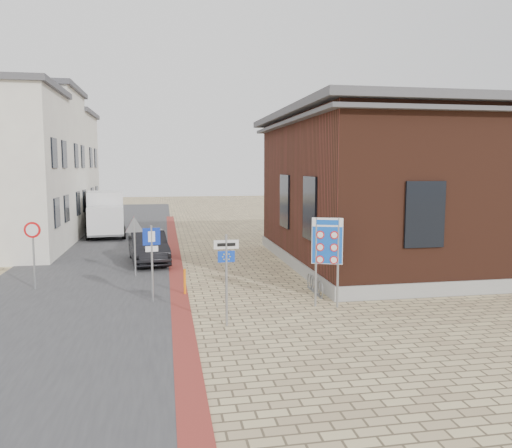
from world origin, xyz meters
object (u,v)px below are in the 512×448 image
object	(u,v)px
box_truck	(105,214)
border_sign	(327,243)
parking_sign	(152,250)
sedan	(148,247)
essen_sign	(226,265)
bollard	(185,282)

from	to	relation	value
box_truck	border_sign	xyz separation A→B (m)	(8.61, -17.83, 0.59)
border_sign	parking_sign	distance (m)	5.57
border_sign	sedan	bearing A→B (deg)	145.01
border_sign	box_truck	bearing A→B (deg)	136.60
sedan	parking_sign	bearing A→B (deg)	-94.82
box_truck	essen_sign	world-z (taller)	box_truck
border_sign	bollard	bearing A→B (deg)	172.69
box_truck	sedan	bearing A→B (deg)	-78.71
parking_sign	border_sign	bearing A→B (deg)	-25.29
box_truck	bollard	distance (m)	16.15
box_truck	bollard	bearing A→B (deg)	-80.33
sedan	border_sign	world-z (taller)	border_sign
border_sign	essen_sign	size ratio (longest dim) A/B	1.10
essen_sign	parking_sign	xyz separation A→B (m)	(-2.06, 2.80, 0.01)
sedan	parking_sign	distance (m)	6.97
sedan	parking_sign	xyz separation A→B (m)	(0.34, -6.89, 0.99)
bollard	sedan	bearing A→B (deg)	102.94
border_sign	parking_sign	xyz separation A→B (m)	(-5.36, 1.50, -0.31)
border_sign	parking_sign	size ratio (longest dim) A/B	1.12
box_truck	essen_sign	xyz separation A→B (m)	(5.31, -19.13, 0.26)
bollard	box_truck	bearing A→B (deg)	105.51
sedan	bollard	size ratio (longest dim) A/B	4.88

